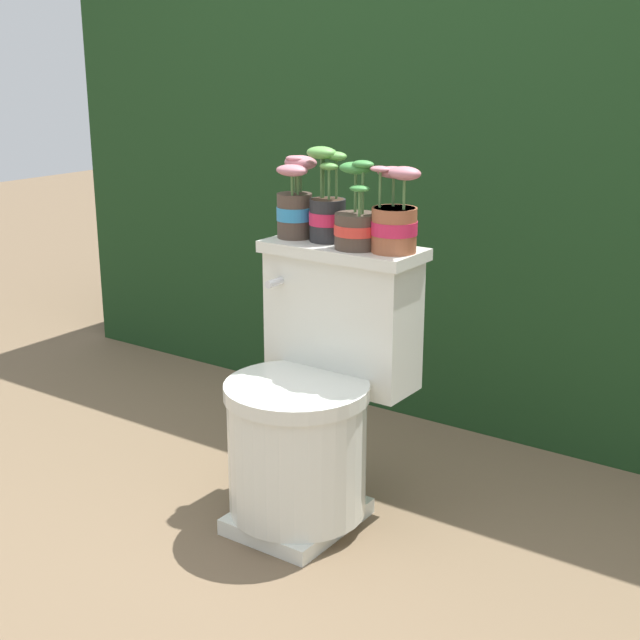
{
  "coord_description": "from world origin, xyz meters",
  "views": [
    {
      "loc": [
        1.29,
        -1.63,
        1.18
      ],
      "look_at": [
        0.06,
        0.13,
        0.53
      ],
      "focal_mm": 50.0,
      "sensor_mm": 36.0,
      "label": 1
    }
  ],
  "objects_px": {
    "potted_plant_left": "(295,202)",
    "potted_plant_midleft": "(326,206)",
    "toilet": "(313,405)",
    "potted_plant_middle": "(357,221)",
    "potted_plant_midright": "(395,220)"
  },
  "relations": [
    {
      "from": "potted_plant_left",
      "to": "potted_plant_midleft",
      "type": "distance_m",
      "value": 0.09
    },
    {
      "from": "toilet",
      "to": "potted_plant_midleft",
      "type": "xyz_separation_m",
      "value": [
        -0.06,
        0.15,
        0.49
      ]
    },
    {
      "from": "toilet",
      "to": "potted_plant_left",
      "type": "height_order",
      "value": "potted_plant_left"
    },
    {
      "from": "potted_plant_midleft",
      "to": "toilet",
      "type": "bearing_deg",
      "value": -67.41
    },
    {
      "from": "potted_plant_left",
      "to": "potted_plant_midleft",
      "type": "xyz_separation_m",
      "value": [
        0.09,
        0.01,
        -0.0
      ]
    },
    {
      "from": "potted_plant_middle",
      "to": "potted_plant_midright",
      "type": "bearing_deg",
      "value": 10.33
    },
    {
      "from": "toilet",
      "to": "potted_plant_middle",
      "type": "distance_m",
      "value": 0.48
    },
    {
      "from": "potted_plant_midleft",
      "to": "potted_plant_middle",
      "type": "bearing_deg",
      "value": -16.46
    },
    {
      "from": "potted_plant_left",
      "to": "potted_plant_midright",
      "type": "distance_m",
      "value": 0.31
    },
    {
      "from": "toilet",
      "to": "potted_plant_middle",
      "type": "relative_size",
      "value": 3.19
    },
    {
      "from": "toilet",
      "to": "potted_plant_left",
      "type": "xyz_separation_m",
      "value": [
        -0.15,
        0.14,
        0.49
      ]
    },
    {
      "from": "potted_plant_middle",
      "to": "potted_plant_midleft",
      "type": "bearing_deg",
      "value": 163.54
    },
    {
      "from": "potted_plant_midright",
      "to": "potted_plant_midleft",
      "type": "bearing_deg",
      "value": 175.59
    },
    {
      "from": "potted_plant_left",
      "to": "potted_plant_middle",
      "type": "height_order",
      "value": "potted_plant_middle"
    },
    {
      "from": "potted_plant_left",
      "to": "potted_plant_midleft",
      "type": "bearing_deg",
      "value": 6.89
    }
  ]
}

